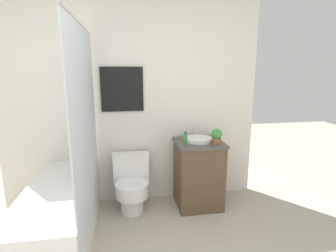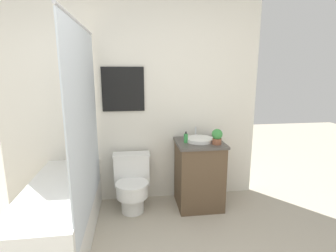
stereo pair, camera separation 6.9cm
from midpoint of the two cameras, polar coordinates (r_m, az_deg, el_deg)
wall_back at (r=3.13m, az=-8.41°, el=5.76°), size 3.02×0.07×2.50m
shower_area at (r=2.74m, az=-22.91°, el=-16.61°), size 0.59×1.50×1.98m
toilet at (r=3.11m, az=-8.57°, el=-12.22°), size 0.43×0.50×0.64m
vanity at (r=3.16m, az=5.96°, el=-10.23°), size 0.54×0.52×0.79m
sink at (r=3.04m, az=6.02°, el=-2.88°), size 0.32×0.35×0.13m
soap_bottle at (r=2.96m, az=3.14°, el=-2.61°), size 0.05×0.05×0.13m
potted_plant at (r=2.93m, az=9.85°, el=-2.16°), size 0.12×0.12×0.17m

